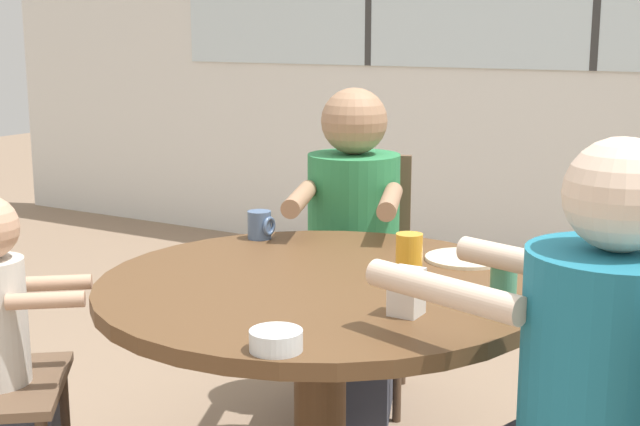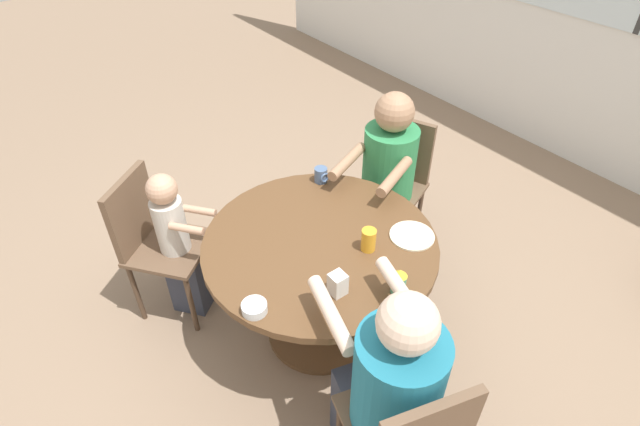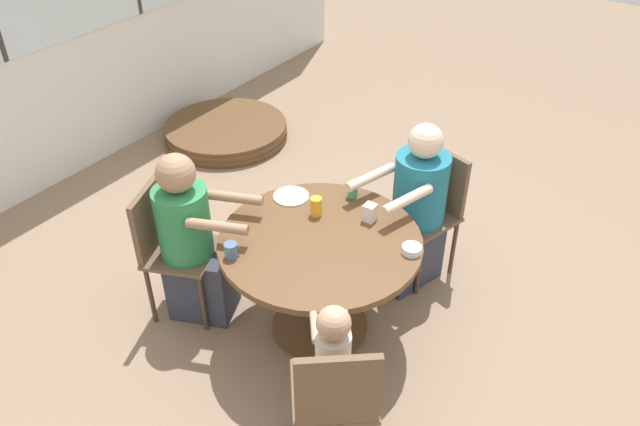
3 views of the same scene
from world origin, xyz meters
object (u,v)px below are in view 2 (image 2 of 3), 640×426
Objects in this scene: chair_for_woman_green_shirt at (396,174)px; chair_for_toddler at (152,234)px; milk_carton_small at (338,284)px; bowl_white_shallow at (254,308)px; person_man_blue_shirt at (389,399)px; person_toddler at (180,248)px; person_woman_green_shirt at (384,189)px; juice_glass at (369,240)px; sippy_cup at (399,281)px; coffee_mug at (321,175)px.

chair_for_woman_green_shirt and chair_for_toddler have the same top height.
milk_carton_small is 0.37m from bowl_white_shallow.
person_man_blue_shirt reaches higher than milk_carton_small.
chair_for_toddler is at bearing -90.00° from person_toddler.
juice_glass is at bearing 107.56° from person_woman_green_shirt.
person_toddler is (0.12, 0.09, -0.07)m from chair_for_toddler.
sippy_cup is (0.77, -0.65, 0.25)m from person_woman_green_shirt.
bowl_white_shallow is (-0.57, -0.26, 0.21)m from person_man_blue_shirt.
milk_carton_small is (0.61, -0.87, 0.24)m from person_woman_green_shirt.
person_man_blue_shirt is 0.51m from milk_carton_small.
juice_glass is (0.93, 0.75, 0.22)m from chair_for_toddler.
chair_for_toddler is 1.21m from juice_glass.
person_man_blue_shirt reaches higher than juice_glass.
person_woman_green_shirt is 1.27m from person_toddler.
juice_glass is (0.54, -0.73, 0.22)m from chair_for_woman_green_shirt.
coffee_mug is (0.23, 0.81, 0.28)m from person_toddler.
chair_for_woman_green_shirt is 7.63× the size of juice_glass.
bowl_white_shallow is at bearing 89.38° from chair_for_woman_green_shirt.
person_toddler reaches higher than chair_for_woman_green_shirt.
coffee_mug reaches higher than bowl_white_shallow.
person_man_blue_shirt is (1.11, -1.11, -0.02)m from chair_for_woman_green_shirt.
sippy_cup is at bearing 60.21° from person_man_blue_shirt.
person_woman_green_shirt is 10.57× the size of milk_carton_small.
coffee_mug is at bearing 164.73° from juice_glass.
chair_for_toddler is 0.96m from bowl_white_shallow.
milk_carton_small is 0.98× the size of bowl_white_shallow.
person_woman_green_shirt reaches higher than juice_glass.
sippy_cup is at bearing 53.97° from milk_carton_small.
person_man_blue_shirt is at bearing 65.42° from chair_for_toddler.
person_toddler is at bearing 90.00° from chair_for_toddler.
coffee_mug is at bearing 147.59° from milk_carton_small.
coffee_mug is 0.90m from sippy_cup.
person_man_blue_shirt is 1.41m from person_toddler.
person_toddler reaches higher than coffee_mug.
chair_for_woman_green_shirt is at bearing 126.66° from juice_glass.
chair_for_woman_green_shirt is 0.77× the size of person_woman_green_shirt.
chair_for_toddler is at bearing 120.38° from person_man_blue_shirt.
chair_for_woman_green_shirt is 8.17× the size of milk_carton_small.
person_woman_green_shirt reaches higher than sippy_cup.
person_toddler reaches higher than bowl_white_shallow.
person_man_blue_shirt reaches higher than coffee_mug.
coffee_mug is (-1.15, 0.54, 0.23)m from person_man_blue_shirt.
person_toddler is at bearing -159.14° from milk_carton_small.
person_woman_green_shirt is (0.06, -0.15, -0.01)m from chair_for_woman_green_shirt.
coffee_mug is at bearing 54.28° from person_woman_green_shirt.
chair_for_woman_green_shirt is 10.16× the size of coffee_mug.
bowl_white_shallow is at bearing 89.30° from person_woman_green_shirt.
bowl_white_shallow is at bearing -117.11° from sippy_cup.
coffee_mug is 0.99m from bowl_white_shallow.
sippy_cup is (1.22, 0.67, 0.24)m from chair_for_toddler.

